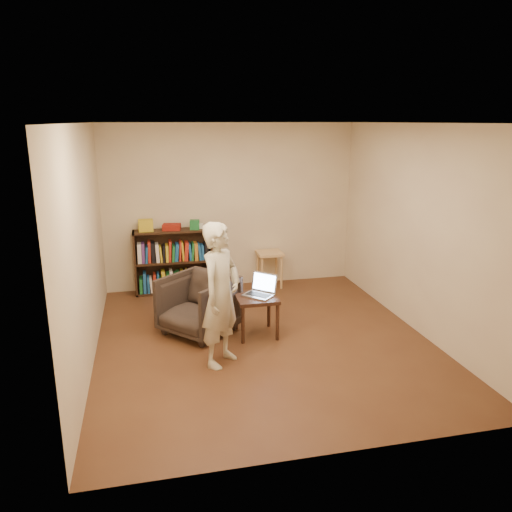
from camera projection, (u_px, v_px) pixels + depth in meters
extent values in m
plane|color=#4B2818|center=(263.00, 340.00, 6.17)|extent=(4.50, 4.50, 0.00)
plane|color=silver|center=(264.00, 123.00, 5.49)|extent=(4.50, 4.50, 0.00)
plane|color=beige|center=(231.00, 207.00, 7.95)|extent=(4.00, 0.00, 4.00)
plane|color=beige|center=(85.00, 247.00, 5.41)|extent=(0.00, 4.50, 4.50)
plane|color=beige|center=(419.00, 230.00, 6.25)|extent=(0.00, 4.50, 4.50)
cube|color=black|center=(135.00, 263.00, 7.67)|extent=(0.03, 0.30, 1.00)
cube|color=black|center=(211.00, 259.00, 7.92)|extent=(0.03, 0.30, 1.00)
cube|color=black|center=(173.00, 259.00, 7.93)|extent=(1.20, 0.02, 1.00)
cube|color=black|center=(175.00, 290.00, 7.92)|extent=(1.20, 0.30, 0.03)
cube|color=black|center=(174.00, 261.00, 7.80)|extent=(1.14, 0.30, 0.03)
cube|color=black|center=(172.00, 231.00, 7.67)|extent=(1.20, 0.30, 0.03)
cube|color=gold|center=(146.00, 225.00, 7.56)|extent=(0.22, 0.17, 0.18)
cube|color=maroon|center=(172.00, 227.00, 7.66)|extent=(0.30, 0.24, 0.09)
cube|color=#1C6C31|center=(195.00, 225.00, 7.70)|extent=(0.16, 0.16, 0.14)
cube|color=white|center=(200.00, 226.00, 7.77)|extent=(0.12, 0.12, 0.08)
cube|color=tan|center=(270.00, 253.00, 8.03)|extent=(0.40, 0.40, 0.04)
cylinder|color=tan|center=(262.00, 274.00, 7.92)|extent=(0.04, 0.04, 0.54)
cylinder|color=tan|center=(281.00, 273.00, 7.99)|extent=(0.04, 0.04, 0.54)
cylinder|color=tan|center=(258.00, 268.00, 8.22)|extent=(0.04, 0.04, 0.54)
cylinder|color=tan|center=(276.00, 267.00, 8.29)|extent=(0.04, 0.04, 0.54)
imported|color=#2F261F|center=(198.00, 305.00, 6.30)|extent=(1.15, 1.15, 0.75)
cube|color=black|center=(256.00, 298.00, 6.21)|extent=(0.50, 0.50, 0.04)
cylinder|color=black|center=(243.00, 325.00, 6.03)|extent=(0.04, 0.04, 0.47)
cylinder|color=black|center=(277.00, 322.00, 6.12)|extent=(0.04, 0.04, 0.47)
cylinder|color=black|center=(236.00, 312.00, 6.43)|extent=(0.04, 0.04, 0.47)
cylinder|color=black|center=(269.00, 310.00, 6.52)|extent=(0.04, 0.04, 0.47)
cube|color=#B5B4B9|center=(258.00, 295.00, 6.21)|extent=(0.43, 0.42, 0.02)
cube|color=black|center=(258.00, 295.00, 6.21)|extent=(0.31, 0.31, 0.00)
cube|color=#B5B4B9|center=(264.00, 282.00, 6.30)|extent=(0.30, 0.29, 0.25)
cube|color=#B5D5FE|center=(264.00, 282.00, 6.30)|extent=(0.26, 0.25, 0.20)
imported|color=beige|center=(221.00, 295.00, 5.40)|extent=(0.67, 0.69, 1.60)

